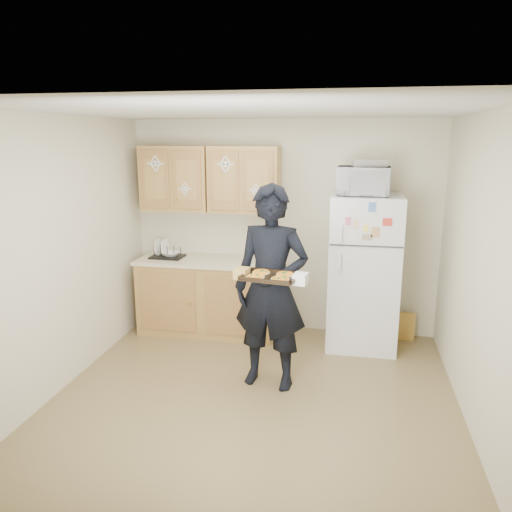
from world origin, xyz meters
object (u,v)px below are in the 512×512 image
object	(u,v)px
refrigerator	(364,272)
dish_rack	(167,251)
baking_tray	(270,277)
microwave	(363,181)
person	(271,288)

from	to	relation	value
refrigerator	dish_rack	bearing A→B (deg)	178.86
refrigerator	dish_rack	distance (m)	2.30
baking_tray	microwave	distance (m)	1.70
refrigerator	person	bearing A→B (deg)	-127.73
baking_tray	microwave	world-z (taller)	microwave
microwave	person	bearing A→B (deg)	-125.16
person	dish_rack	bearing A→B (deg)	149.64
person	microwave	distance (m)	1.60
refrigerator	dish_rack	world-z (taller)	refrigerator
dish_rack	baking_tray	bearing A→B (deg)	-44.27
refrigerator	person	distance (m)	1.40
person	microwave	size ratio (longest dim) A/B	3.51
refrigerator	microwave	size ratio (longest dim) A/B	3.13
person	microwave	world-z (taller)	microwave
person	baking_tray	size ratio (longest dim) A/B	4.10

